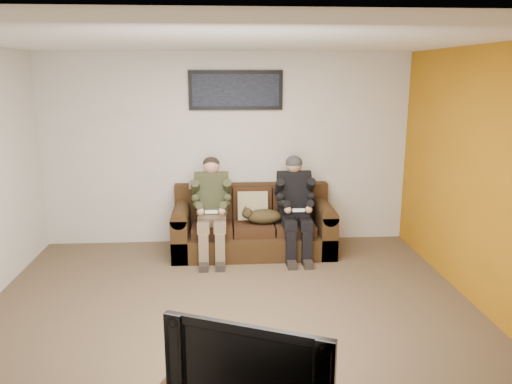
{
  "coord_description": "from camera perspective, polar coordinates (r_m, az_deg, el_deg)",
  "views": [
    {
      "loc": [
        -0.07,
        -4.52,
        2.32
      ],
      "look_at": [
        0.32,
        1.2,
        0.95
      ],
      "focal_mm": 35.0,
      "sensor_mm": 36.0,
      "label": 1
    }
  ],
  "objects": [
    {
      "name": "wall_front",
      "position": [
        2.49,
        -2.05,
        -10.69
      ],
      "size": [
        5.0,
        0.0,
        5.0
      ],
      "primitive_type": "plane",
      "rotation": [
        -1.57,
        0.0,
        0.0
      ],
      "color": "beige",
      "rests_on": "ground"
    },
    {
      "name": "floor",
      "position": [
        5.08,
        -2.79,
        -13.73
      ],
      "size": [
        5.0,
        5.0,
        0.0
      ],
      "primitive_type": "plane",
      "color": "brown",
      "rests_on": "ground"
    },
    {
      "name": "wall_right",
      "position": [
        5.3,
        25.17,
        1.05
      ],
      "size": [
        0.0,
        4.5,
        4.5
      ],
      "primitive_type": "plane",
      "rotation": [
        1.57,
        0.0,
        -1.57
      ],
      "color": "beige",
      "rests_on": "ground"
    },
    {
      "name": "ceiling",
      "position": [
        4.53,
        -3.17,
        16.96
      ],
      "size": [
        5.0,
        5.0,
        0.0
      ],
      "primitive_type": "plane",
      "rotation": [
        3.14,
        0.0,
        0.0
      ],
      "color": "silver",
      "rests_on": "ground"
    },
    {
      "name": "television",
      "position": [
        3.05,
        -0.42,
        -18.93
      ],
      "size": [
        0.97,
        0.51,
        0.58
      ],
      "primitive_type": "imported",
      "rotation": [
        0.0,
        0.0,
        -0.4
      ],
      "color": "black",
      "rests_on": "tv_stand"
    },
    {
      "name": "throw_pillow",
      "position": [
        6.63,
        -0.39,
        -1.56
      ],
      "size": [
        0.4,
        0.19,
        0.39
      ],
      "primitive_type": "cube",
      "rotation": [
        -0.21,
        0.0,
        0.0
      ],
      "color": "tan",
      "rests_on": "sofa"
    },
    {
      "name": "throw_blanket",
      "position": [
        6.78,
        -5.84,
        0.85
      ],
      "size": [
        0.43,
        0.21,
        0.08
      ],
      "primitive_type": "cube",
      "color": "tan",
      "rests_on": "sofa"
    },
    {
      "name": "wall_back",
      "position": [
        6.85,
        -3.3,
        4.84
      ],
      "size": [
        5.0,
        0.0,
        5.0
      ],
      "primitive_type": "plane",
      "rotation": [
        1.57,
        0.0,
        0.0
      ],
      "color": "beige",
      "rests_on": "ground"
    },
    {
      "name": "accent_wall_right",
      "position": [
        5.3,
        25.08,
        1.05
      ],
      "size": [
        0.0,
        4.5,
        4.5
      ],
      "primitive_type": "plane",
      "rotation": [
        1.57,
        0.0,
        -1.57
      ],
      "color": "#AC6D11",
      "rests_on": "ground"
    },
    {
      "name": "person_right",
      "position": [
        6.45,
        4.49,
        -1.04
      ],
      "size": [
        0.51,
        0.86,
        1.28
      ],
      "color": "black",
      "rests_on": "sofa"
    },
    {
      "name": "person_left",
      "position": [
        6.38,
        -5.08,
        -1.23
      ],
      "size": [
        0.51,
        0.87,
        1.27
      ],
      "color": "#77624A",
      "rests_on": "sofa"
    },
    {
      "name": "cat",
      "position": [
        6.46,
        0.75,
        -2.77
      ],
      "size": [
        0.66,
        0.26,
        0.24
      ],
      "color": "#493B1D",
      "rests_on": "sofa"
    },
    {
      "name": "sofa",
      "position": [
        6.67,
        -0.36,
        -4.01
      ],
      "size": [
        2.09,
        0.9,
        0.85
      ],
      "color": "#34220F",
      "rests_on": "ground"
    },
    {
      "name": "framed_poster",
      "position": [
        6.75,
        -2.33,
        11.55
      ],
      "size": [
        1.25,
        0.05,
        0.52
      ],
      "color": "black",
      "rests_on": "wall_back"
    }
  ]
}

